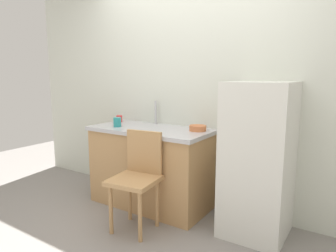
% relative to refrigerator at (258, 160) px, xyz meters
% --- Properties ---
extents(ground_plane, '(8.00, 8.00, 0.00)m').
position_rel_refrigerator_xyz_m(ground_plane, '(-0.80, -0.67, -0.67)').
color(ground_plane, gray).
extents(back_wall, '(4.80, 0.10, 2.47)m').
position_rel_refrigerator_xyz_m(back_wall, '(-0.80, 0.33, 0.56)').
color(back_wall, silver).
rests_on(back_wall, ground_plane).
extents(cabinet_base, '(1.26, 0.60, 0.81)m').
position_rel_refrigerator_xyz_m(cabinet_base, '(-1.14, -0.02, -0.27)').
color(cabinet_base, tan).
rests_on(cabinet_base, ground_plane).
extents(countertop, '(1.30, 0.64, 0.04)m').
position_rel_refrigerator_xyz_m(countertop, '(-1.14, -0.02, 0.16)').
color(countertop, '#B7B7BC').
rests_on(countertop, cabinet_base).
extents(faucet, '(0.02, 0.02, 0.26)m').
position_rel_refrigerator_xyz_m(faucet, '(-1.25, 0.23, 0.30)').
color(faucet, '#B7B7BC').
rests_on(faucet, countertop).
extents(refrigerator, '(0.54, 0.57, 1.34)m').
position_rel_refrigerator_xyz_m(refrigerator, '(0.00, 0.00, 0.00)').
color(refrigerator, silver).
rests_on(refrigerator, ground_plane).
extents(chair, '(0.45, 0.45, 0.89)m').
position_rel_refrigerator_xyz_m(chair, '(-0.94, -0.50, -0.17)').
color(chair, tan).
rests_on(chair, ground_plane).
extents(terracotta_bowl, '(0.17, 0.17, 0.05)m').
position_rel_refrigerator_xyz_m(terracotta_bowl, '(-0.64, 0.10, 0.20)').
color(terracotta_bowl, '#C67042').
rests_on(terracotta_bowl, countertop).
extents(cup_teal, '(0.08, 0.08, 0.10)m').
position_rel_refrigerator_xyz_m(cup_teal, '(-1.48, -0.16, 0.23)').
color(cup_teal, teal).
rests_on(cup_teal, countertop).
extents(cup_red, '(0.07, 0.07, 0.08)m').
position_rel_refrigerator_xyz_m(cup_red, '(-1.68, 0.10, 0.22)').
color(cup_red, red).
rests_on(cup_red, countertop).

